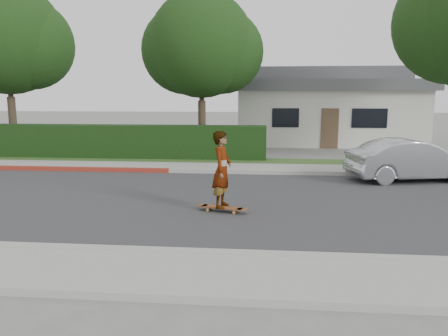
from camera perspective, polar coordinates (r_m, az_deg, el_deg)
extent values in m
plane|color=slate|center=(12.42, -15.77, -3.87)|extent=(120.00, 120.00, 0.00)
cube|color=#2D2D30|center=(12.42, -15.77, -3.84)|extent=(60.00, 8.00, 0.01)
cube|color=#9E9E99|center=(8.85, -25.45, -9.39)|extent=(60.00, 0.20, 0.15)
cube|color=#9E9E99|center=(16.22, -10.60, -0.29)|extent=(60.00, 0.20, 0.15)
cube|color=maroon|center=(18.23, -25.89, 0.00)|extent=(12.00, 0.21, 0.15)
cube|color=gray|center=(17.07, -9.78, 0.17)|extent=(60.00, 1.60, 0.12)
cube|color=#2D4C1E|center=(18.60, -8.50, 0.95)|extent=(60.00, 1.60, 0.10)
cube|color=black|center=(20.00, -16.52, 3.28)|extent=(15.00, 1.00, 1.50)
cylinder|color=#33261C|center=(23.13, -25.82, 5.02)|extent=(0.36, 0.36, 2.70)
cylinder|color=#33261C|center=(23.09, -26.20, 10.02)|extent=(0.24, 0.24, 2.25)
sphere|color=black|center=(23.23, -26.58, 15.01)|extent=(5.20, 5.20, 5.20)
sphere|color=black|center=(23.01, -24.15, 14.49)|extent=(4.16, 4.16, 4.16)
cylinder|color=#33261C|center=(20.52, -2.89, 5.24)|extent=(0.36, 0.36, 2.52)
cylinder|color=#33261C|center=(20.47, -2.93, 10.53)|extent=(0.24, 0.24, 2.10)
sphere|color=black|center=(20.59, -2.98, 15.79)|extent=(4.80, 4.80, 4.80)
sphere|color=black|center=(21.09, -5.04, 15.08)|extent=(4.08, 4.08, 4.08)
sphere|color=black|center=(20.74, -0.30, 14.93)|extent=(3.84, 3.84, 3.84)
cube|color=beige|center=(27.51, 12.90, 6.62)|extent=(10.00, 8.00, 3.00)
cube|color=#4C4C51|center=(27.49, 13.04, 10.37)|extent=(10.60, 8.60, 0.60)
cube|color=#4C4C51|center=(27.50, 13.09, 11.62)|extent=(8.40, 6.40, 0.80)
cube|color=black|center=(23.29, 8.03, 6.52)|extent=(1.40, 0.06, 1.00)
cube|color=black|center=(23.87, 18.46, 6.19)|extent=(1.80, 0.06, 1.00)
cube|color=brown|center=(23.54, 13.62, 5.03)|extent=(0.90, 0.06, 2.10)
cylinder|color=gold|center=(10.63, -2.15, -5.50)|extent=(0.08, 0.06, 0.07)
cylinder|color=gold|center=(10.81, -1.76, -5.25)|extent=(0.08, 0.06, 0.07)
cylinder|color=gold|center=(10.40, 1.31, -5.85)|extent=(0.08, 0.06, 0.07)
cylinder|color=gold|center=(10.57, 1.66, -5.59)|extent=(0.08, 0.06, 0.07)
cube|color=silver|center=(10.71, -1.96, -5.13)|extent=(0.11, 0.21, 0.03)
cube|color=silver|center=(10.47, 1.48, -5.47)|extent=(0.11, 0.21, 0.03)
cube|color=brown|center=(10.58, -0.26, -5.16)|extent=(1.05, 0.51, 0.02)
cylinder|color=brown|center=(10.77, -2.79, -4.91)|extent=(0.31, 0.31, 0.02)
cylinder|color=brown|center=(10.41, 2.37, -5.41)|extent=(0.31, 0.31, 0.02)
imported|color=white|center=(10.38, -0.26, -0.20)|extent=(0.56, 0.74, 1.84)
imported|color=#A8AAAF|center=(15.58, 23.38, 0.96)|extent=(4.39, 2.34, 1.37)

